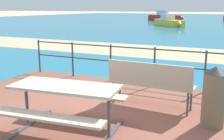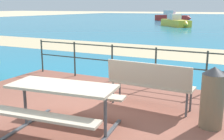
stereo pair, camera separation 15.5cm
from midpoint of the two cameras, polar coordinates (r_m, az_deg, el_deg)
name	(u,v)px [view 1 (the left image)]	position (r m, az deg, el deg)	size (l,w,h in m)	color
ground_plane	(83,119)	(4.96, -7.02, -10.31)	(240.00, 240.00, 0.00)	beige
patio_paving	(83,118)	(4.95, -7.03, -9.99)	(6.40, 5.20, 0.06)	brown
sea_water	(223,21)	(43.95, 22.25, 9.54)	(90.00, 90.00, 0.01)	teal
beach_strip	(177,53)	(12.26, 13.27, 3.53)	(54.00, 3.69, 0.01)	tan
picnic_table	(65,97)	(4.20, -10.85, -5.59)	(1.79, 1.51, 0.76)	#BCAD93
park_bench	(150,80)	(5.17, 7.14, -2.15)	(1.66, 0.48, 0.91)	#BCAD93
railing_fence	(132,60)	(6.83, 3.54, 2.13)	(5.94, 0.04, 0.97)	#2D3833
trash_bin	(214,97)	(4.62, 19.78, -5.30)	(0.37, 0.37, 1.01)	#726047
boat_near	(169,22)	(30.17, 11.74, 9.90)	(4.03, 4.74, 1.26)	yellow
boat_mid	(165,17)	(42.19, 11.03, 10.90)	(5.69, 1.87, 1.54)	red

